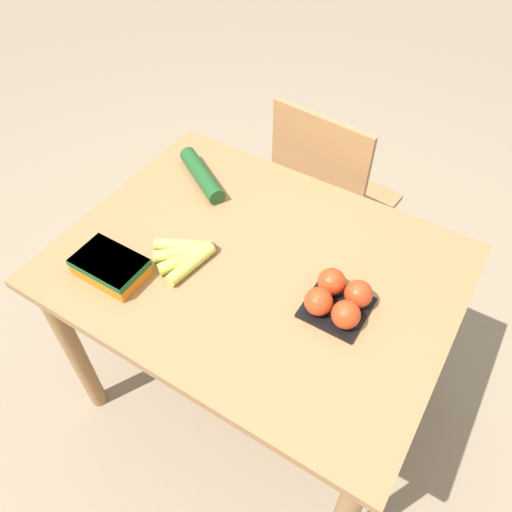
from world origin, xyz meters
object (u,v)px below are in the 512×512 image
Objects in this scene: banana_bunch at (187,255)px; carrot_bag at (110,266)px; tomato_pack at (338,299)px; chair at (328,202)px; cucumber_near at (202,175)px.

carrot_bag reaches higher than banana_bunch.
banana_bunch is at bearing -171.19° from tomato_pack.
chair is 0.81m from tomato_pack.
cucumber_near is at bearing 61.78° from chair.
tomato_pack reaches higher than cucumber_near.
carrot_bag is at bearing -133.22° from banana_bunch.
chair is 4.80× the size of carrot_bag.
carrot_bag is at bearing 78.95° from chair.
tomato_pack is 0.84× the size of carrot_bag.
tomato_pack is at bearing -21.18° from cucumber_near.
chair is at bearing 80.59° from banana_bunch.
chair reaches higher than carrot_bag.
banana_bunch is 0.21m from carrot_bag.
banana_bunch is at bearing 86.23° from chair.
chair is 5.74× the size of tomato_pack.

